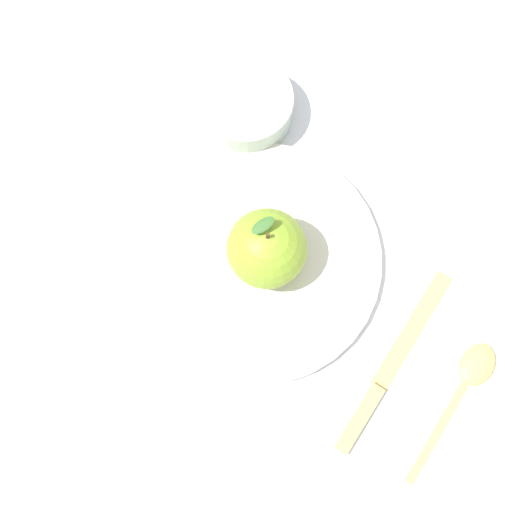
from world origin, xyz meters
name	(u,v)px	position (x,y,z in m)	size (l,w,h in m)	color
ground_plane	(281,293)	(0.00, 0.00, 0.00)	(2.40, 2.40, 0.00)	silver
dinner_plate	(256,259)	(0.04, 0.01, 0.01)	(0.27, 0.27, 0.01)	silver
apple	(265,250)	(0.04, 0.00, 0.05)	(0.08, 0.08, 0.09)	#8CB22D
side_bowl	(246,105)	(0.20, -0.05, 0.03)	(0.10, 0.10, 0.04)	#B2C6B2
knife	(385,376)	(-0.12, -0.06, 0.00)	(0.13, 0.19, 0.01)	#D8B766
spoon	(469,379)	(-0.16, -0.13, 0.01)	(0.10, 0.15, 0.01)	#D8B766
linen_napkin	(123,204)	(0.16, 0.11, 0.00)	(0.13, 0.16, 0.00)	silver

